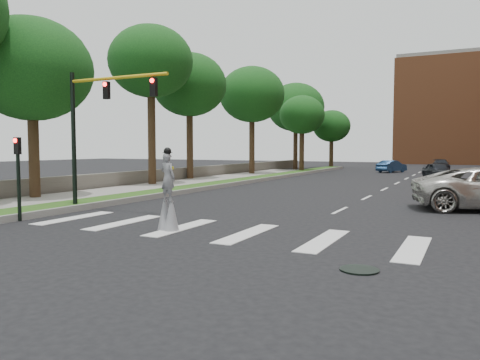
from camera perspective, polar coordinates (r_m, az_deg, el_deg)
ground_plane at (r=14.06m, az=3.94°, el=-7.67°), size 160.00×160.00×0.00m
grass_median at (r=36.86m, az=-0.72°, el=-0.22°), size 2.00×60.00×0.25m
median_curb at (r=36.40m, az=0.75°, el=-0.25°), size 0.20×60.00×0.28m
sidewalk_left at (r=30.23m, az=-14.55°, el=-1.35°), size 4.00×60.00×0.18m
stone_wall at (r=41.30m, az=-6.26°, el=0.80°), size 0.50×56.00×1.10m
manhole at (r=11.32m, az=14.35°, el=-10.56°), size 0.90×0.90×0.04m
building_backdrop at (r=90.94m, az=27.02°, el=7.45°), size 26.00×14.00×18.00m
traffic_signal at (r=21.79m, az=-17.43°, el=7.26°), size 5.30×0.23×6.20m
secondary_signal at (r=19.80m, az=-25.42°, el=1.03°), size 0.25×0.21×3.23m
stilt_performer at (r=16.13m, az=-8.77°, el=-2.26°), size 0.83×0.58×2.84m
car_near at (r=46.05m, az=22.97°, el=1.06°), size 3.32×4.64×1.47m
car_mid at (r=55.91m, az=18.00°, el=1.60°), size 3.01×4.40×1.37m
car_far at (r=64.43m, az=23.28°, el=1.75°), size 2.51×4.84×1.34m
tree_1 at (r=27.59m, az=-24.09°, el=12.16°), size 6.37×6.37×9.66m
tree_2 at (r=35.13m, az=-10.82°, el=13.93°), size 6.06×6.06×11.58m
tree_3 at (r=40.57m, az=-6.19°, el=11.42°), size 6.30×6.30×10.82m
tree_4 at (r=48.28m, az=1.47°, el=10.34°), size 6.66×6.66×11.04m
tree_5 at (r=61.18m, az=6.81°, el=8.77°), size 7.31×7.31×11.09m
tree_6 at (r=54.14m, az=7.56°, el=7.83°), size 5.14×5.14×8.73m
tree_7 at (r=65.77m, az=11.10°, el=6.44°), size 5.12×5.12×7.94m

